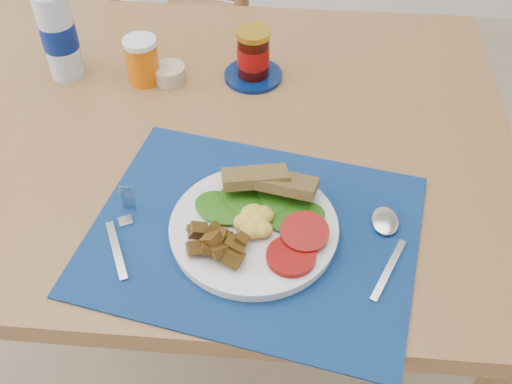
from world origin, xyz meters
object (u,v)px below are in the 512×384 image
(water_bottle, at_px, (57,28))
(jam_on_saucer, at_px, (253,58))
(breakfast_plate, at_px, (250,227))
(chair_far, at_px, (197,11))
(juice_glass, at_px, (142,62))

(water_bottle, xyz_separation_m, jam_on_saucer, (0.38, 0.02, -0.06))
(breakfast_plate, bearing_deg, water_bottle, 133.10)
(chair_far, distance_m, water_bottle, 0.63)
(water_bottle, relative_size, juice_glass, 2.67)
(chair_far, distance_m, jam_on_saucer, 0.60)
(water_bottle, height_order, jam_on_saucer, water_bottle)
(jam_on_saucer, bearing_deg, breakfast_plate, -85.56)
(water_bottle, bearing_deg, juice_glass, -3.64)
(breakfast_plate, bearing_deg, juice_glass, 119.95)
(water_bottle, distance_m, jam_on_saucer, 0.39)
(chair_far, bearing_deg, water_bottle, 89.26)
(chair_far, bearing_deg, jam_on_saucer, 128.61)
(breakfast_plate, distance_m, jam_on_saucer, 0.42)
(breakfast_plate, height_order, jam_on_saucer, jam_on_saucer)
(breakfast_plate, bearing_deg, chair_far, 101.70)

